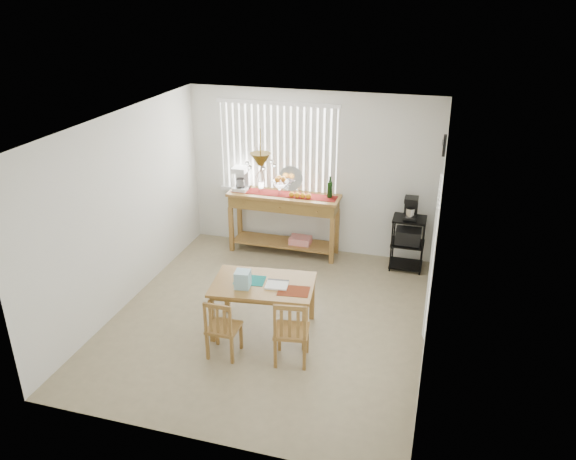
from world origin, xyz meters
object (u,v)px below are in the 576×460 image
(wire_cart, at_px, (408,238))
(dining_table, at_px, (263,289))
(chair_right, at_px, (291,332))
(sideboard, at_px, (284,209))
(cart_items, at_px, (411,208))
(chair_left, at_px, (223,328))

(wire_cart, relative_size, dining_table, 0.63)
(chair_right, bearing_deg, sideboard, 107.86)
(sideboard, relative_size, wire_cart, 2.13)
(wire_cart, height_order, cart_items, cart_items)
(chair_left, bearing_deg, sideboard, 91.98)
(dining_table, bearing_deg, chair_right, -47.03)
(cart_items, bearing_deg, dining_table, -125.46)
(wire_cart, xyz_separation_m, chair_left, (-1.87, -2.87, -0.12))
(sideboard, bearing_deg, chair_left, -88.02)
(sideboard, bearing_deg, dining_table, -80.27)
(sideboard, xyz_separation_m, chair_right, (0.90, -2.80, -0.34))
(cart_items, relative_size, chair_left, 0.45)
(wire_cart, distance_m, chair_right, 2.97)
(dining_table, bearing_deg, chair_left, -113.43)
(chair_right, bearing_deg, wire_cart, 68.95)
(cart_items, xyz_separation_m, chair_right, (-1.06, -2.78, -0.58))
(cart_items, height_order, chair_right, cart_items)
(dining_table, bearing_deg, wire_cart, 54.43)
(wire_cart, height_order, chair_left, wire_cart)
(dining_table, distance_m, chair_right, 0.78)
(wire_cart, height_order, dining_table, wire_cart)
(wire_cart, relative_size, chair_left, 1.08)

